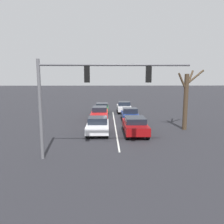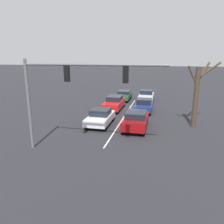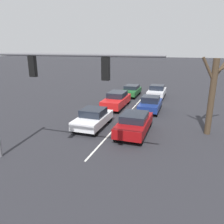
# 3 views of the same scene
# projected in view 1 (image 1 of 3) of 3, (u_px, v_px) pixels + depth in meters

# --- Properties ---
(ground_plane) EXTENTS (240.00, 240.00, 0.00)m
(ground_plane) POSITION_uv_depth(u_px,v_px,m) (114.00, 120.00, 25.71)
(ground_plane) COLOR #28282D
(lane_stripe_left_divider) EXTENTS (0.12, 17.31, 0.01)m
(lane_stripe_left_divider) POSITION_uv_depth(u_px,v_px,m) (115.00, 125.00, 23.09)
(lane_stripe_left_divider) COLOR silver
(lane_stripe_left_divider) RESTS_ON ground_plane
(car_maroon_leftlane_front) EXTENTS (1.94, 4.59, 1.52)m
(car_maroon_leftlane_front) POSITION_uv_depth(u_px,v_px,m) (135.00, 125.00, 19.21)
(car_maroon_leftlane_front) COLOR maroon
(car_maroon_leftlane_front) RESTS_ON ground_plane
(car_white_midlane_front) EXTENTS (1.91, 4.10, 1.49)m
(car_white_midlane_front) POSITION_uv_depth(u_px,v_px,m) (98.00, 125.00, 19.35)
(car_white_midlane_front) COLOR silver
(car_white_midlane_front) RESTS_ON ground_plane
(car_red_midlane_second) EXTENTS (1.88, 4.76, 1.60)m
(car_red_midlane_second) POSITION_uv_depth(u_px,v_px,m) (100.00, 114.00, 25.42)
(car_red_midlane_second) COLOR red
(car_red_midlane_second) RESTS_ON ground_plane
(car_navy_leftlane_second) EXTENTS (1.84, 4.06, 1.49)m
(car_navy_leftlane_second) POSITION_uv_depth(u_px,v_px,m) (130.00, 114.00, 25.27)
(car_navy_leftlane_second) COLOR navy
(car_navy_leftlane_second) RESTS_ON ground_plane
(car_darkgreen_midlane_third) EXTENTS (1.85, 4.14, 1.35)m
(car_darkgreen_midlane_third) POSITION_uv_depth(u_px,v_px,m) (102.00, 108.00, 31.22)
(car_darkgreen_midlane_third) COLOR #1E5928
(car_darkgreen_midlane_third) RESTS_ON ground_plane
(car_silver_leftlane_third) EXTENTS (1.90, 4.21, 1.54)m
(car_silver_leftlane_third) POSITION_uv_depth(u_px,v_px,m) (124.00, 107.00, 31.41)
(car_silver_leftlane_third) COLOR silver
(car_silver_leftlane_third) RESTS_ON ground_plane
(traffic_signal_gantry) EXTENTS (8.93, 0.37, 6.01)m
(traffic_signal_gantry) POSITION_uv_depth(u_px,v_px,m) (85.00, 86.00, 12.84)
(traffic_signal_gantry) COLOR slate
(traffic_signal_gantry) RESTS_ON ground_plane
(bare_tree_near) EXTENTS (2.88, 1.79, 5.71)m
(bare_tree_near) POSITION_uv_depth(u_px,v_px,m) (186.00, 98.00, 20.66)
(bare_tree_near) COLOR #423323
(bare_tree_near) RESTS_ON ground_plane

